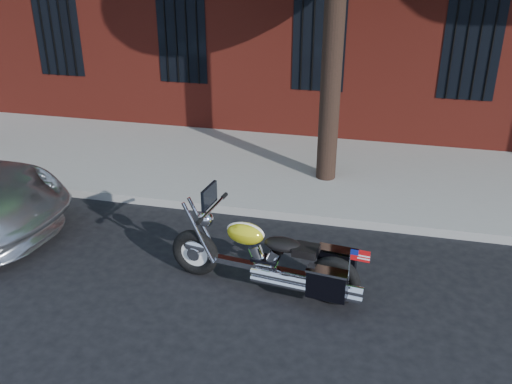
# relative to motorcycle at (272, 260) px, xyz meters

# --- Properties ---
(ground) EXTENTS (120.00, 120.00, 0.00)m
(ground) POSITION_rel_motorcycle_xyz_m (-0.21, 0.69, -0.47)
(ground) COLOR black
(ground) RESTS_ON ground
(curb) EXTENTS (40.00, 0.16, 0.15)m
(curb) POSITION_rel_motorcycle_xyz_m (-0.21, 2.07, -0.39)
(curb) COLOR gray
(curb) RESTS_ON ground
(sidewalk) EXTENTS (40.00, 3.60, 0.15)m
(sidewalk) POSITION_rel_motorcycle_xyz_m (-0.21, 3.95, -0.39)
(sidewalk) COLOR gray
(sidewalk) RESTS_ON ground
(motorcycle) EXTENTS (2.70, 0.98, 1.39)m
(motorcycle) POSITION_rel_motorcycle_xyz_m (0.00, 0.00, 0.00)
(motorcycle) COLOR black
(motorcycle) RESTS_ON ground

